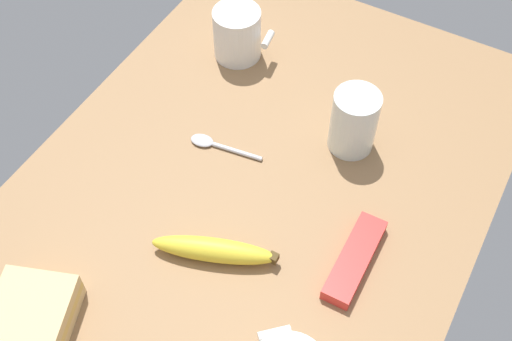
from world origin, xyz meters
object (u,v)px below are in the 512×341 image
Objects in this scene: coffee_mug_milky at (237,33)px; spoon at (215,144)px; banana at (214,250)px; snack_bar at (355,259)px; glass_of_milk at (353,124)px; sandwich_main at (32,316)px.

spoon is (-19.24, -7.09, -4.20)cm from coffee_mug_milky.
banana reaches higher than snack_bar.
snack_bar is at bearing -63.90° from banana.
glass_of_milk reaches higher than spoon.
sandwich_main is 0.97× the size of snack_bar.
banana is at bearing 163.67° from glass_of_milk.
glass_of_milk is at bearing -26.01° from sandwich_main.
spoon is at bearing -7.44° from sandwich_main.
banana is 19.06cm from spoon.
glass_of_milk is at bearing -109.43° from coffee_mug_milky.
coffee_mug_milky reaches higher than sandwich_main.
glass_of_milk is 20.86cm from snack_bar.
sandwich_main is at bearing -177.40° from coffee_mug_milky.
snack_bar is (8.20, -16.74, -0.65)cm from banana.
spoon is at bearing 72.05° from snack_bar.
coffee_mug_milky is 54.71cm from sandwich_main.
spoon is (16.23, 9.93, -1.27)cm from banana.
coffee_mug_milky is 0.99× the size of glass_of_milk.
sandwich_main reaches higher than banana.
coffee_mug_milky is 0.74× the size of snack_bar.
snack_bar is at bearing -106.75° from spoon.
coffee_mug_milky reaches higher than spoon.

